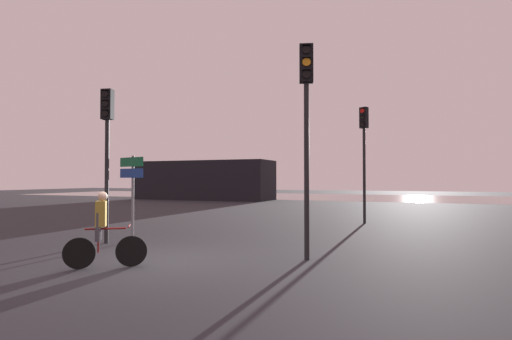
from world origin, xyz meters
name	(u,v)px	position (x,y,z in m)	size (l,w,h in m)	color
ground_plane	(154,262)	(0.00, 0.00, 0.00)	(120.00, 120.00, 0.00)	#28282D
water_strip	(359,197)	(0.00, 35.02, 0.00)	(80.00, 16.00, 0.01)	gray
distant_building	(203,180)	(-12.89, 25.02, 1.78)	(13.03, 4.00, 3.57)	black
traffic_light_near_left	(107,136)	(-2.92, 1.68, 3.16)	(0.37, 0.39, 4.56)	black
traffic_light_far_right	(364,143)	(3.50, 9.97, 3.43)	(0.39, 0.41, 4.98)	black
traffic_light_near_right	(306,111)	(3.19, 1.51, 3.48)	(0.38, 0.39, 5.07)	black
direction_sign_post	(132,182)	(-2.43, 2.21, 1.79)	(1.07, 0.31, 2.60)	slate
cyclist	(103,229)	(-0.63, -0.93, 0.82)	(1.41, 1.03, 1.62)	black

